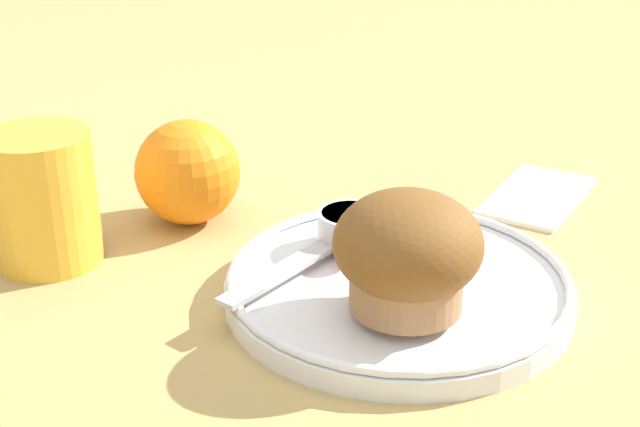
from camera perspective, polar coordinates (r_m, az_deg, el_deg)
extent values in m
plane|color=tan|center=(0.59, 3.39, -5.02)|extent=(3.00, 3.00, 0.00)
cylinder|color=white|center=(0.58, 4.87, -5.00)|extent=(0.23, 0.23, 0.01)
torus|color=white|center=(0.58, 4.91, -4.14)|extent=(0.22, 0.22, 0.01)
cylinder|color=#9E7047|center=(0.53, 5.53, -4.33)|extent=(0.07, 0.07, 0.03)
ellipsoid|color=brown|center=(0.52, 5.65, -1.95)|extent=(0.09, 0.09, 0.06)
cylinder|color=silver|center=(0.61, 1.95, -0.77)|extent=(0.05, 0.05, 0.02)
cylinder|color=silver|center=(0.61, 1.96, -0.10)|extent=(0.04, 0.04, 0.00)
sphere|color=#B7192D|center=(0.59, 1.93, -2.09)|extent=(0.02, 0.02, 0.02)
sphere|color=#B7192D|center=(0.60, 2.63, -1.54)|extent=(0.02, 0.02, 0.02)
cube|color=#B7B7BC|center=(0.59, -0.66, -2.69)|extent=(0.16, 0.04, 0.00)
sphere|color=orange|center=(0.68, -8.47, 2.64)|extent=(0.08, 0.08, 0.08)
cylinder|color=gold|center=(0.64, -17.31, 0.93)|extent=(0.07, 0.07, 0.09)
cube|color=white|center=(0.75, 13.76, 1.24)|extent=(0.12, 0.06, 0.01)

